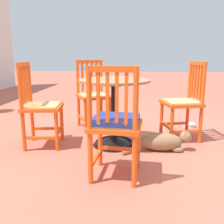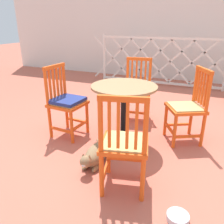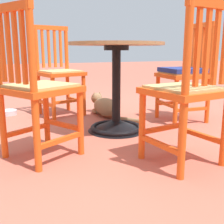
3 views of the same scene
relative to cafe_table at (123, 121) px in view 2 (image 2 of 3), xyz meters
The scene contains 10 objects.
ground_plane 0.29m from the cafe_table, 88.67° to the right, with size 24.00×24.00×0.00m, color #BC604C.
building_wall_backdrop 3.90m from the cafe_table, 89.98° to the left, with size 10.00×0.20×2.80m, color silver.
lattice_fence_panel 2.98m from the cafe_table, 94.28° to the left, with size 3.36×0.06×1.12m.
cafe_table is the anchor object (origin of this frame).
orange_chair_facing_out 0.79m from the cafe_table, 27.29° to the left, with size 0.54×0.54×0.91m.
orange_chair_tucked_in 0.82m from the cafe_table, 96.54° to the left, with size 0.45×0.45×0.91m.
orange_chair_at_corner 0.77m from the cafe_table, behind, with size 0.43×0.43×0.91m.
orange_chair_by_planter 0.85m from the cafe_table, 69.12° to the right, with size 0.49×0.49×0.91m.
tabby_cat 0.58m from the cafe_table, 101.50° to the right, with size 0.31×0.72×0.23m.
pet_water_bowl 1.29m from the cafe_table, 50.19° to the right, with size 0.17×0.17×0.05m, color silver.
Camera 2 is at (0.87, -2.33, 1.41)m, focal length 36.98 mm.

